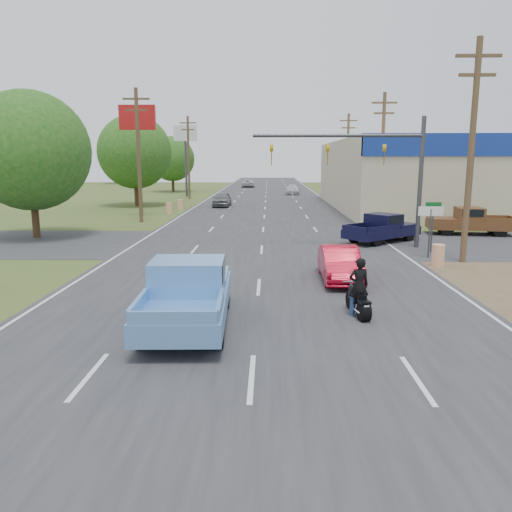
{
  "coord_description": "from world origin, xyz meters",
  "views": [
    {
      "loc": [
        0.35,
        -10.23,
        4.7
      ],
      "look_at": [
        -0.09,
        7.5,
        1.3
      ],
      "focal_mm": 35.0,
      "sensor_mm": 36.0,
      "label": 1
    }
  ],
  "objects_px": {
    "blue_pickup": "(188,292)",
    "distant_car_white": "(248,183)",
    "rider": "(359,289)",
    "brown_pickup": "(468,221)",
    "red_convertible": "(340,264)",
    "distant_car_grey": "(222,199)",
    "motorcycle": "(359,303)",
    "navy_pickup": "(383,228)",
    "distant_car_silver": "(293,190)"
  },
  "relations": [
    {
      "from": "brown_pickup",
      "to": "blue_pickup",
      "type": "bearing_deg",
      "value": 148.33
    },
    {
      "from": "red_convertible",
      "to": "blue_pickup",
      "type": "xyz_separation_m",
      "value": [
        -5.14,
        -5.48,
        0.3
      ]
    },
    {
      "from": "motorcycle",
      "to": "rider",
      "type": "xyz_separation_m",
      "value": [
        -0.01,
        0.03,
        0.44
      ]
    },
    {
      "from": "motorcycle",
      "to": "distant_car_silver",
      "type": "distance_m",
      "value": 56.14
    },
    {
      "from": "motorcycle",
      "to": "brown_pickup",
      "type": "relative_size",
      "value": 0.34
    },
    {
      "from": "red_convertible",
      "to": "navy_pickup",
      "type": "xyz_separation_m",
      "value": [
        3.9,
        9.75,
        0.16
      ]
    },
    {
      "from": "blue_pickup",
      "to": "brown_pickup",
      "type": "bearing_deg",
      "value": 48.24
    },
    {
      "from": "navy_pickup",
      "to": "distant_car_silver",
      "type": "bearing_deg",
      "value": 144.9
    },
    {
      "from": "rider",
      "to": "distant_car_grey",
      "type": "xyz_separation_m",
      "value": [
        -7.57,
        36.83,
        -0.11
      ]
    },
    {
      "from": "distant_car_silver",
      "to": "rider",
      "type": "bearing_deg",
      "value": -84.25
    },
    {
      "from": "brown_pickup",
      "to": "rider",
      "type": "bearing_deg",
      "value": 157.86
    },
    {
      "from": "distant_car_silver",
      "to": "distant_car_white",
      "type": "distance_m",
      "value": 20.42
    },
    {
      "from": "rider",
      "to": "distant_car_grey",
      "type": "height_order",
      "value": "rider"
    },
    {
      "from": "brown_pickup",
      "to": "distant_car_white",
      "type": "bearing_deg",
      "value": 23.96
    },
    {
      "from": "rider",
      "to": "distant_car_grey",
      "type": "bearing_deg",
      "value": -87.88
    },
    {
      "from": "red_convertible",
      "to": "distant_car_grey",
      "type": "xyz_separation_m",
      "value": [
        -7.64,
        32.23,
        0.07
      ]
    },
    {
      "from": "navy_pickup",
      "to": "distant_car_white",
      "type": "height_order",
      "value": "navy_pickup"
    },
    {
      "from": "red_convertible",
      "to": "motorcycle",
      "type": "bearing_deg",
      "value": -90.5
    },
    {
      "from": "distant_car_grey",
      "to": "distant_car_white",
      "type": "bearing_deg",
      "value": 88.15
    },
    {
      "from": "rider",
      "to": "distant_car_silver",
      "type": "height_order",
      "value": "rider"
    },
    {
      "from": "blue_pickup",
      "to": "navy_pickup",
      "type": "relative_size",
      "value": 1.16
    },
    {
      "from": "distant_car_silver",
      "to": "distant_car_white",
      "type": "relative_size",
      "value": 0.94
    },
    {
      "from": "rider",
      "to": "brown_pickup",
      "type": "relative_size",
      "value": 0.31
    },
    {
      "from": "rider",
      "to": "distant_car_silver",
      "type": "bearing_deg",
      "value": -100.14
    },
    {
      "from": "red_convertible",
      "to": "rider",
      "type": "distance_m",
      "value": 4.6
    },
    {
      "from": "motorcycle",
      "to": "red_convertible",
      "type": "bearing_deg",
      "value": 79.63
    },
    {
      "from": "red_convertible",
      "to": "brown_pickup",
      "type": "bearing_deg",
      "value": 52.42
    },
    {
      "from": "motorcycle",
      "to": "distant_car_grey",
      "type": "relative_size",
      "value": 0.43
    },
    {
      "from": "blue_pickup",
      "to": "distant_car_white",
      "type": "distance_m",
      "value": 76.14
    },
    {
      "from": "blue_pickup",
      "to": "distant_car_grey",
      "type": "bearing_deg",
      "value": 91.63
    },
    {
      "from": "navy_pickup",
      "to": "distant_car_silver",
      "type": "height_order",
      "value": "navy_pickup"
    },
    {
      "from": "red_convertible",
      "to": "blue_pickup",
      "type": "distance_m",
      "value": 7.52
    },
    {
      "from": "red_convertible",
      "to": "distant_car_silver",
      "type": "relative_size",
      "value": 0.89
    },
    {
      "from": "navy_pickup",
      "to": "distant_car_silver",
      "type": "distance_m",
      "value": 41.89
    },
    {
      "from": "blue_pickup",
      "to": "red_convertible",
      "type": "bearing_deg",
      "value": 44.68
    },
    {
      "from": "motorcycle",
      "to": "rider",
      "type": "height_order",
      "value": "rider"
    },
    {
      "from": "rider",
      "to": "blue_pickup",
      "type": "xyz_separation_m",
      "value": [
        -5.07,
        -0.89,
        0.11
      ]
    },
    {
      "from": "red_convertible",
      "to": "distant_car_white",
      "type": "xyz_separation_m",
      "value": [
        -6.56,
        70.64,
        0.0
      ]
    },
    {
      "from": "blue_pickup",
      "to": "distant_car_grey",
      "type": "relative_size",
      "value": 1.33
    },
    {
      "from": "distant_car_grey",
      "to": "motorcycle",
      "type": "bearing_deg",
      "value": -78.62
    },
    {
      "from": "motorcycle",
      "to": "distant_car_silver",
      "type": "bearing_deg",
      "value": 79.86
    },
    {
      "from": "motorcycle",
      "to": "distant_car_white",
      "type": "distance_m",
      "value": 75.55
    },
    {
      "from": "blue_pickup",
      "to": "distant_car_silver",
      "type": "height_order",
      "value": "blue_pickup"
    },
    {
      "from": "distant_car_grey",
      "to": "navy_pickup",
      "type": "bearing_deg",
      "value": -63.05
    },
    {
      "from": "rider",
      "to": "navy_pickup",
      "type": "distance_m",
      "value": 14.89
    },
    {
      "from": "motorcycle",
      "to": "brown_pickup",
      "type": "height_order",
      "value": "brown_pickup"
    },
    {
      "from": "motorcycle",
      "to": "distant_car_grey",
      "type": "xyz_separation_m",
      "value": [
        -7.57,
        36.87,
        0.33
      ]
    },
    {
      "from": "motorcycle",
      "to": "brown_pickup",
      "type": "bearing_deg",
      "value": 50.49
    },
    {
      "from": "distant_car_silver",
      "to": "distant_car_white",
      "type": "xyz_separation_m",
      "value": [
        -7.12,
        19.14,
        0.01
      ]
    },
    {
      "from": "rider",
      "to": "distant_car_silver",
      "type": "relative_size",
      "value": 0.38
    }
  ]
}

